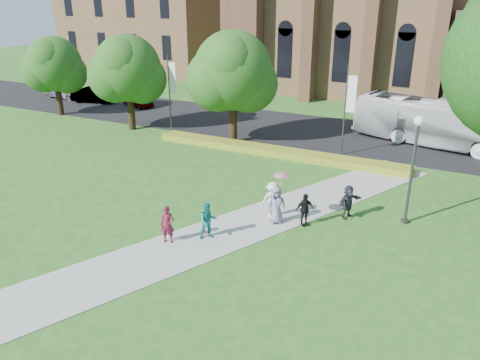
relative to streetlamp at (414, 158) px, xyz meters
The scene contains 22 objects.
ground 10.46m from the streetlamp, 139.09° to the right, with size 160.00×160.00×0.00m, color #275A1B.
road 15.79m from the streetlamp, 119.05° to the left, with size 160.00×10.00×0.02m, color black.
footpath 9.86m from the streetlamp, 143.75° to the right, with size 3.20×30.00×0.04m, color #B2B2A8.
flower_hedge 12.02m from the streetlamp, 144.81° to the left, with size 18.00×1.40×0.45m, color gold.
building_west 54.93m from the streetlamp, 139.46° to the left, with size 22.00×14.00×18.30m.
streetlamp is the anchor object (origin of this frame).
street_tree_0 23.77m from the streetlamp, 161.57° to the left, with size 5.20×5.20×7.50m.
street_tree_1 15.81m from the streetlamp, 149.35° to the left, with size 5.60×5.60×8.05m.
street_tree_2 32.65m from the streetlamp, 164.90° to the left, with size 4.80×4.80×6.95m.
banner_pole_0 10.23m from the streetlamp, 121.76° to the left, with size 0.70×0.10×6.00m.
banner_pole_1 21.25m from the streetlamp, 155.83° to the left, with size 0.70×0.10×6.00m.
tour_coach 13.93m from the streetlamp, 89.71° to the left, with size 2.83×12.10×3.37m, color silver.
car_0 30.98m from the streetlamp, 152.25° to the left, with size 1.53×3.80×1.30m, color gray.
car_1 35.31m from the streetlamp, 156.93° to the left, with size 1.60×4.59×1.51m, color gray.
car_2 39.49m from the streetlamp, 158.91° to the left, with size 2.09×5.14×1.49m, color gray.
pedestrian_0 11.53m from the streetlamp, 143.23° to the right, with size 0.62×0.41×1.70m, color maroon.
pedestrian_1 9.79m from the streetlamp, 143.43° to the right, with size 0.83×0.65×1.71m, color #187C78.
pedestrian_2 6.80m from the streetlamp, 157.74° to the right, with size 1.19×0.68×1.84m, color white.
pedestrian_3 5.49m from the streetlamp, 149.71° to the right, with size 0.93×0.39×1.59m, color black.
pedestrian_4 6.64m from the streetlamp, 152.51° to the right, with size 0.89×0.58×1.82m, color gray.
pedestrian_5 3.65m from the streetlamp, 163.90° to the right, with size 1.54×0.49×1.66m, color #2C2B34.
parasol 6.10m from the streetlamp, 152.57° to the right, with size 0.77×0.77×0.68m, color #D1949D.
Camera 1 is at (9.50, -15.10, 10.22)m, focal length 35.00 mm.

